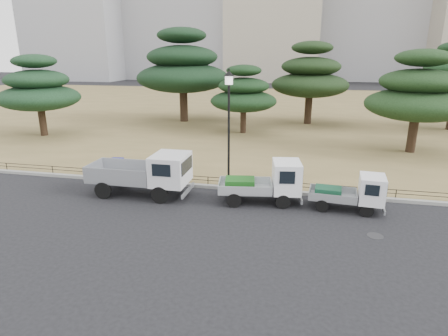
% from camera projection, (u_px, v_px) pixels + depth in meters
% --- Properties ---
extents(ground, '(220.00, 220.00, 0.00)m').
position_uv_depth(ground, '(214.00, 209.00, 16.46)').
color(ground, black).
extents(lawn, '(120.00, 56.00, 0.15)m').
position_uv_depth(lawn, '(274.00, 110.00, 45.05)').
color(lawn, olive).
rests_on(lawn, ground).
extents(curb, '(120.00, 0.25, 0.16)m').
position_uv_depth(curb, '(226.00, 188.00, 18.87)').
color(curb, gray).
rests_on(curb, ground).
extents(truck_large, '(4.81, 1.97, 2.09)m').
position_uv_depth(truck_large, '(145.00, 172.00, 17.81)').
color(truck_large, black).
rests_on(truck_large, ground).
extents(truck_kei_front, '(3.86, 2.08, 1.94)m').
position_uv_depth(truck_kei_front, '(266.00, 182.00, 16.99)').
color(truck_kei_front, black).
rests_on(truck_kei_front, ground).
extents(truck_kei_rear, '(3.19, 1.56, 1.62)m').
position_uv_depth(truck_kei_rear, '(352.00, 192.00, 16.16)').
color(truck_kei_rear, black).
rests_on(truck_kei_rear, ground).
extents(street_lamp, '(0.51, 0.51, 5.65)m').
position_uv_depth(street_lamp, '(229.00, 110.00, 18.00)').
color(street_lamp, black).
rests_on(street_lamp, lawn).
extents(pipe_fence, '(38.00, 0.04, 0.40)m').
position_uv_depth(pipe_fence, '(227.00, 180.00, 18.90)').
color(pipe_fence, black).
rests_on(pipe_fence, lawn).
extents(tarp_pile, '(1.48, 1.16, 0.92)m').
position_uv_depth(tarp_pile, '(114.00, 167.00, 20.74)').
color(tarp_pile, '#131494').
rests_on(tarp_pile, lawn).
extents(manhole, '(0.60, 0.60, 0.01)m').
position_uv_depth(manhole, '(375.00, 236.00, 14.03)').
color(manhole, '#2D2D30').
rests_on(manhole, ground).
extents(pine_west_far, '(6.34, 6.34, 6.40)m').
position_uv_depth(pine_west_far, '(38.00, 90.00, 29.64)').
color(pine_west_far, black).
rests_on(pine_west_far, lawn).
extents(pine_west_near, '(8.81, 8.81, 8.81)m').
position_uv_depth(pine_west_near, '(183.00, 68.00, 35.71)').
color(pine_west_near, black).
rests_on(pine_west_near, lawn).
extents(pine_center_left, '(5.49, 5.49, 5.58)m').
position_uv_depth(pine_center_left, '(244.00, 94.00, 30.77)').
color(pine_center_left, black).
rests_on(pine_center_left, lawn).
extents(pine_center_right, '(7.12, 7.12, 7.55)m').
position_uv_depth(pine_center_right, '(310.00, 77.00, 34.62)').
color(pine_center_right, black).
rests_on(pine_center_right, lawn).
extents(pine_east_near, '(6.66, 6.66, 6.73)m').
position_uv_depth(pine_east_near, '(418.00, 94.00, 24.38)').
color(pine_east_near, black).
rests_on(pine_east_near, lawn).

